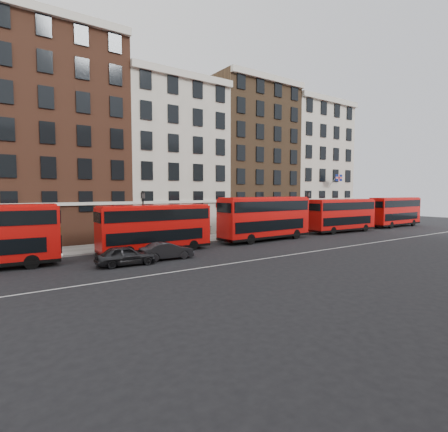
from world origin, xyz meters
TOP-DOWN VIEW (x-y plane):
  - ground at (0.00, 0.00)m, footprint 120.00×120.00m
  - pavement at (0.00, 10.50)m, footprint 80.00×5.00m
  - kerb at (0.00, 8.00)m, footprint 80.00×0.30m
  - road_centre_line at (0.00, -2.00)m, footprint 70.00×0.12m
  - building_terrace at (-0.31, 17.88)m, footprint 64.00×11.95m
  - bus_b at (-7.08, 5.84)m, footprint 10.04×2.52m
  - bus_c at (5.88, 5.84)m, footprint 11.50×3.18m
  - bus_d at (19.37, 5.85)m, footprint 10.58×3.08m
  - bus_e at (32.37, 5.84)m, footprint 10.70×2.71m
  - car_rear at (-11.15, 1.89)m, footprint 4.42×2.06m
  - car_front at (-7.68, 2.26)m, footprint 4.24×1.66m
  - lamp_post_left at (-6.86, 9.10)m, footprint 0.44×0.44m
  - lamp_post_right at (15.59, 8.31)m, footprint 0.44×0.44m
  - traffic_light at (22.84, 8.56)m, footprint 0.25×0.45m
  - iron_railings at (0.00, 12.70)m, footprint 6.60×0.06m

SIDE VIEW (x-z plane):
  - ground at x=0.00m, z-range 0.00..0.00m
  - road_centre_line at x=0.00m, z-range 0.00..0.01m
  - pavement at x=0.00m, z-range 0.00..0.15m
  - kerb at x=0.00m, z-range 0.00..0.16m
  - iron_railings at x=0.00m, z-range 0.15..1.15m
  - car_front at x=-7.68m, z-range 0.00..1.37m
  - car_rear at x=-11.15m, z-range 0.00..1.46m
  - bus_b at x=-7.08m, z-range 0.15..4.36m
  - bus_d at x=19.37m, z-range 0.16..4.55m
  - bus_e at x=32.37m, z-range 0.16..4.64m
  - traffic_light at x=22.84m, z-range 0.81..4.08m
  - bus_c at x=5.88m, z-range 0.17..4.96m
  - lamp_post_left at x=-6.86m, z-range 0.42..5.74m
  - lamp_post_right at x=15.59m, z-range 0.42..5.74m
  - building_terrace at x=-0.31m, z-range -0.76..21.24m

